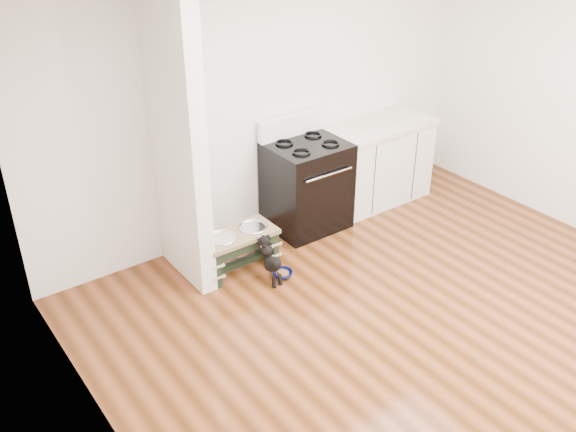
{
  "coord_description": "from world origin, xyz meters",
  "views": [
    {
      "loc": [
        -3.36,
        -2.48,
        3.39
      ],
      "look_at": [
        -0.44,
        1.53,
        0.62
      ],
      "focal_mm": 40.0,
      "sensor_mm": 36.0,
      "label": 1
    }
  ],
  "objects": [
    {
      "name": "room_shell",
      "position": [
        0.0,
        0.0,
        1.62
      ],
      "size": [
        5.0,
        5.0,
        5.0
      ],
      "color": "silver",
      "rests_on": "ground"
    },
    {
      "name": "puppy",
      "position": [
        -0.64,
        1.54,
        0.24
      ],
      "size": [
        0.13,
        0.37,
        0.43
      ],
      "color": "black",
      "rests_on": "ground"
    },
    {
      "name": "partition_wall",
      "position": [
        -1.18,
        2.1,
        1.35
      ],
      "size": [
        0.15,
        0.8,
        2.7
      ],
      "primitive_type": "cube",
      "color": "silver",
      "rests_on": "ground"
    },
    {
      "name": "oven_range",
      "position": [
        0.25,
        2.16,
        0.48
      ],
      "size": [
        0.76,
        0.69,
        1.14
      ],
      "color": "black",
      "rests_on": "ground"
    },
    {
      "name": "cabinet_run",
      "position": [
        1.23,
        2.18,
        0.45
      ],
      "size": [
        1.24,
        0.64,
        0.91
      ],
      "color": "silver",
      "rests_on": "ground"
    },
    {
      "name": "floor_bowl",
      "position": [
        -0.51,
        1.52,
        0.03
      ],
      "size": [
        0.21,
        0.21,
        0.06
      ],
      "rotation": [
        0.0,
        0.0,
        -0.15
      ],
      "color": "#0B0F50",
      "rests_on": "ground"
    },
    {
      "name": "dog_feeder",
      "position": [
        -0.76,
        1.87,
        0.28
      ],
      "size": [
        0.71,
        0.38,
        0.41
      ],
      "color": "black",
      "rests_on": "ground"
    },
    {
      "name": "ground",
      "position": [
        0.0,
        0.0,
        0.0
      ],
      "size": [
        5.0,
        5.0,
        0.0
      ],
      "primitive_type": "plane",
      "color": "#44220C",
      "rests_on": "ground"
    }
  ]
}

